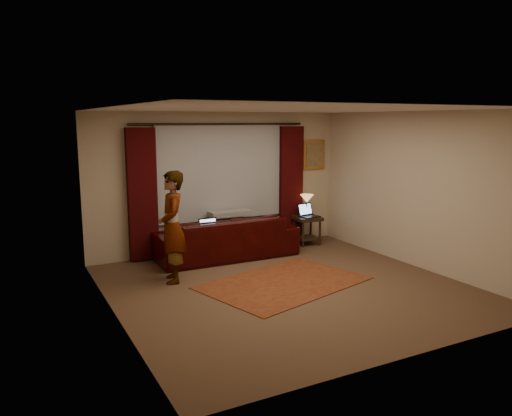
{
  "coord_description": "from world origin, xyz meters",
  "views": [
    {
      "loc": [
        -3.69,
        -6.08,
        2.45
      ],
      "look_at": [
        0.1,
        1.2,
        1.0
      ],
      "focal_mm": 35.0,
      "sensor_mm": 36.0,
      "label": 1
    }
  ],
  "objects_px": {
    "laptop_table": "(310,210)",
    "person": "(172,227)",
    "end_table": "(307,230)",
    "laptop_sofa": "(211,227)",
    "tiffany_lamp": "(307,205)",
    "sofa": "(226,230)"
  },
  "relations": [
    {
      "from": "person",
      "to": "laptop_sofa",
      "type": "bearing_deg",
      "value": 140.33
    },
    {
      "from": "laptop_sofa",
      "to": "tiffany_lamp",
      "type": "bearing_deg",
      "value": 7.03
    },
    {
      "from": "tiffany_lamp",
      "to": "person",
      "type": "relative_size",
      "value": 0.25
    },
    {
      "from": "laptop_sofa",
      "to": "tiffany_lamp",
      "type": "relative_size",
      "value": 0.86
    },
    {
      "from": "end_table",
      "to": "sofa",
      "type": "bearing_deg",
      "value": -175.86
    },
    {
      "from": "sofa",
      "to": "tiffany_lamp",
      "type": "height_order",
      "value": "sofa"
    },
    {
      "from": "laptop_sofa",
      "to": "end_table",
      "type": "xyz_separation_m",
      "value": [
        2.18,
        0.3,
        -0.35
      ]
    },
    {
      "from": "sofa",
      "to": "person",
      "type": "distance_m",
      "value": 1.59
    },
    {
      "from": "laptop_table",
      "to": "person",
      "type": "relative_size",
      "value": 0.23
    },
    {
      "from": "end_table",
      "to": "laptop_table",
      "type": "xyz_separation_m",
      "value": [
        0.02,
        -0.07,
        0.41
      ]
    },
    {
      "from": "laptop_table",
      "to": "sofa",
      "type": "bearing_deg",
      "value": 169.21
    },
    {
      "from": "laptop_sofa",
      "to": "person",
      "type": "distance_m",
      "value": 1.18
    },
    {
      "from": "tiffany_lamp",
      "to": "laptop_sofa",
      "type": "bearing_deg",
      "value": -170.29
    },
    {
      "from": "sofa",
      "to": "tiffany_lamp",
      "type": "distance_m",
      "value": 1.89
    },
    {
      "from": "tiffany_lamp",
      "to": "sofa",
      "type": "bearing_deg",
      "value": -173.48
    },
    {
      "from": "person",
      "to": "end_table",
      "type": "bearing_deg",
      "value": 120.72
    },
    {
      "from": "laptop_table",
      "to": "person",
      "type": "distance_m",
      "value": 3.26
    },
    {
      "from": "tiffany_lamp",
      "to": "laptop_table",
      "type": "distance_m",
      "value": 0.17
    },
    {
      "from": "laptop_table",
      "to": "tiffany_lamp",
      "type": "bearing_deg",
      "value": 69.42
    },
    {
      "from": "end_table",
      "to": "person",
      "type": "xyz_separation_m",
      "value": [
        -3.1,
        -1.01,
        0.57
      ]
    },
    {
      "from": "end_table",
      "to": "tiffany_lamp",
      "type": "height_order",
      "value": "tiffany_lamp"
    },
    {
      "from": "end_table",
      "to": "tiffany_lamp",
      "type": "bearing_deg",
      "value": 65.27
    }
  ]
}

